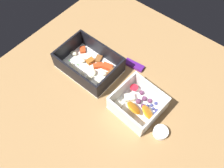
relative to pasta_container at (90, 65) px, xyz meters
The scene contains 5 objects.
table_surface 12.58cm from the pasta_container, ahead, with size 80.00×80.00×2.00cm, color #9E7547.
pasta_container is the anchor object (origin of this frame).
fruit_bowl 21.33cm from the pasta_container, ahead, with size 14.60×14.00×6.33cm.
candy_bar 15.33cm from the pasta_container, 43.85° to the left, with size 7.00×2.40×1.20cm, color #51197A.
paper_cup_liner 31.64cm from the pasta_container, ahead, with size 4.38×4.38×1.84cm, color white.
Camera 1 is at (22.37, -28.62, 65.74)cm, focal length 36.09 mm.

